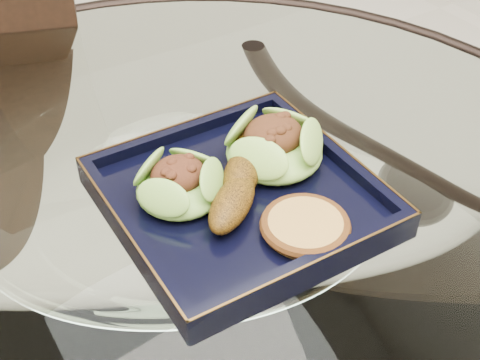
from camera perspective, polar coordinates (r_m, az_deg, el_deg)
dining_table at (r=0.85m, az=-4.30°, el=-11.11°), size 1.13×1.13×0.77m
navy_plate at (r=0.73m, az=0.00°, el=-1.81°), size 0.28×0.28×0.02m
lettuce_wrap_left at (r=0.71m, az=-5.16°, el=-0.46°), size 0.11×0.11×0.03m
lettuce_wrap_right at (r=0.76m, az=2.95°, el=2.77°), size 0.13×0.13×0.04m
roasted_plantain at (r=0.72m, az=0.17°, el=0.58°), size 0.16×0.16×0.03m
crumb_patty at (r=0.68m, az=5.58°, el=-3.99°), size 0.10×0.10×0.02m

